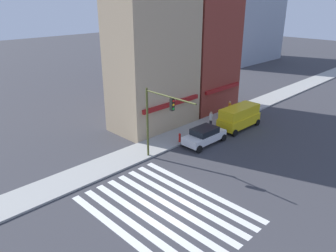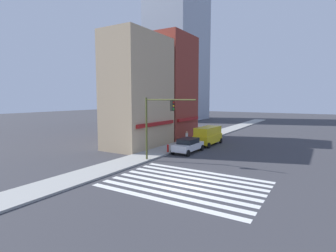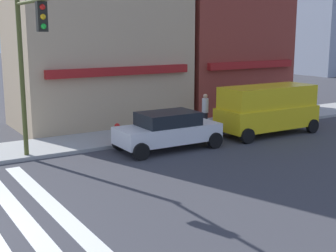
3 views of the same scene
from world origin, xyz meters
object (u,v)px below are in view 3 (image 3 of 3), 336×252
van_yellow (267,108)px  fire_hydrant (117,132)px  pedestrian_orange_vest (261,102)px  traffic_signal (30,51)px  pedestrian_white_shirt (205,111)px  sedan_white (168,130)px

van_yellow → fire_hydrant: bearing=167.6°
pedestrian_orange_vest → fire_hydrant: (-9.24, -0.95, -0.46)m
traffic_signal → pedestrian_white_shirt: size_ratio=3.43×
sedan_white → pedestrian_white_shirt: pedestrian_white_shirt is taller
pedestrian_orange_vest → fire_hydrant: pedestrian_orange_vest is taller
fire_hydrant → traffic_signal: bearing=-162.5°
sedan_white → traffic_signal: bearing=175.9°
traffic_signal → fire_hydrant: traffic_signal is taller
fire_hydrant → sedan_white: bearing=-48.0°
pedestrian_white_shirt → fire_hydrant: size_ratio=2.10×
traffic_signal → fire_hydrant: 5.47m
pedestrian_white_shirt → van_yellow: bearing=-0.9°
traffic_signal → pedestrian_white_shirt: (8.76, 1.40, -3.12)m
fire_hydrant → van_yellow: bearing=-13.4°
fire_hydrant → pedestrian_orange_vest: bearing=5.9°
van_yellow → pedestrian_white_shirt: size_ratio=2.84×
sedan_white → fire_hydrant: size_ratio=5.25×
traffic_signal → van_yellow: (11.09, -0.46, -2.91)m
traffic_signal → fire_hydrant: bearing=17.5°
van_yellow → fire_hydrant: 7.39m
traffic_signal → van_yellow: bearing=-2.4°
van_yellow → pedestrian_orange_vest: 3.38m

